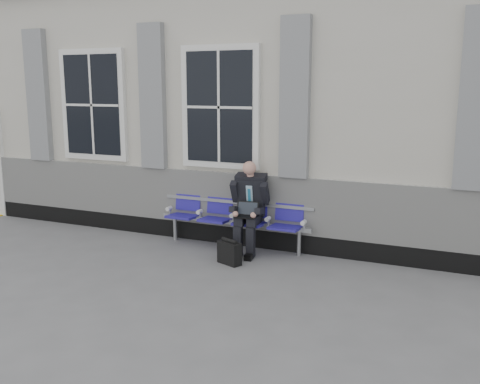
% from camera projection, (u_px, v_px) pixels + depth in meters
% --- Properties ---
extents(ground, '(70.00, 70.00, 0.00)m').
position_uv_depth(ground, '(157.00, 266.00, 7.80)').
color(ground, slate).
rests_on(ground, ground).
extents(station_building, '(14.40, 4.40, 4.49)m').
position_uv_depth(station_building, '(248.00, 105.00, 10.49)').
color(station_building, beige).
rests_on(station_building, ground).
extents(bench, '(2.60, 0.47, 0.91)m').
position_uv_depth(bench, '(235.00, 214.00, 8.62)').
color(bench, '#9EA0A3').
rests_on(bench, ground).
extents(businessman, '(0.61, 0.82, 1.45)m').
position_uv_depth(businessman, '(249.00, 204.00, 8.33)').
color(businessman, black).
rests_on(businessman, ground).
extents(briefcase, '(0.41, 0.29, 0.38)m').
position_uv_depth(briefcase, '(229.00, 252.00, 7.86)').
color(briefcase, black).
rests_on(briefcase, ground).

